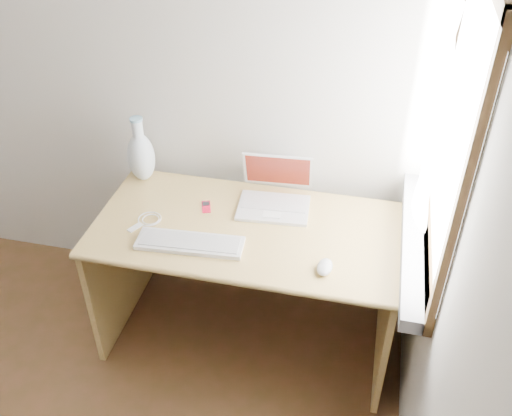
% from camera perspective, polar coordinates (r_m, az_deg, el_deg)
% --- Properties ---
extents(back_wall, '(3.50, 0.04, 2.60)m').
position_cam_1_polar(back_wall, '(2.91, -18.84, 15.25)').
color(back_wall, silver).
rests_on(back_wall, floor).
extents(window, '(0.11, 0.99, 1.10)m').
position_cam_1_polar(window, '(2.13, 18.36, 6.97)').
color(window, white).
rests_on(window, right_wall).
extents(desk, '(1.34, 0.67, 0.71)m').
position_cam_1_polar(desk, '(2.69, -0.53, -4.24)').
color(desk, tan).
rests_on(desk, floor).
extents(laptop, '(0.34, 0.29, 0.22)m').
position_cam_1_polar(laptop, '(2.61, 1.97, 1.31)').
color(laptop, white).
rests_on(laptop, desk).
extents(external_keyboard, '(0.46, 0.17, 0.02)m').
position_cam_1_polar(external_keyboard, '(2.42, -6.63, -3.48)').
color(external_keyboard, white).
rests_on(external_keyboard, desk).
extents(mouse, '(0.07, 0.11, 0.04)m').
position_cam_1_polar(mouse, '(2.29, 6.89, -5.88)').
color(mouse, white).
rests_on(mouse, desk).
extents(ipod, '(0.07, 0.09, 0.01)m').
position_cam_1_polar(ipod, '(2.63, -5.00, 0.13)').
color(ipod, red).
rests_on(ipod, desk).
extents(cable_coil, '(0.11, 0.11, 0.01)m').
position_cam_1_polar(cable_coil, '(2.59, -10.59, -1.07)').
color(cable_coil, white).
rests_on(cable_coil, desk).
extents(remote, '(0.06, 0.08, 0.01)m').
position_cam_1_polar(remote, '(2.55, -11.99, -1.90)').
color(remote, white).
rests_on(remote, desk).
extents(vase, '(0.13, 0.13, 0.33)m').
position_cam_1_polar(vase, '(2.79, -11.43, 5.19)').
color(vase, white).
rests_on(vase, desk).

